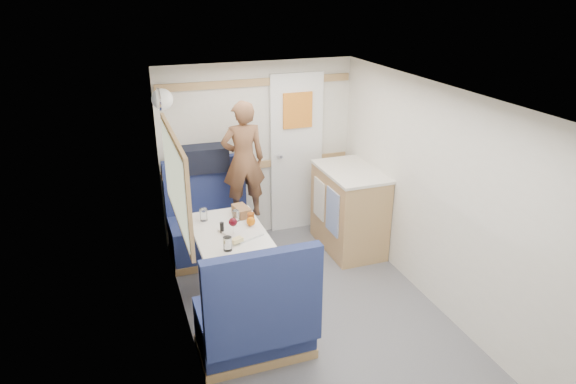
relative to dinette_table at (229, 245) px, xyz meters
name	(u,v)px	position (x,y,z in m)	size (l,w,h in m)	color
floor	(338,348)	(0.65, -1.00, -0.57)	(4.50, 4.50, 0.00)	#515156
ceiling	(349,107)	(0.65, -1.00, 1.43)	(4.50, 4.50, 0.00)	silver
wall_back	(258,152)	(0.65, 1.25, 0.43)	(2.20, 0.02, 2.00)	silver
wall_left	(196,265)	(-0.45, -1.00, 0.43)	(0.02, 4.50, 2.00)	silver
wall_right	(466,218)	(1.75, -1.00, 0.43)	(0.02, 4.50, 2.00)	silver
oak_trim_low	(259,165)	(0.65, 1.23, 0.28)	(2.15, 0.02, 0.08)	#AB7F4D
oak_trim_high	(257,82)	(0.65, 1.23, 1.21)	(2.15, 0.02, 0.08)	#AB7F4D
side_window	(175,180)	(-0.43, 0.00, 0.68)	(0.04, 1.30, 0.72)	#9DA38A
rear_door	(296,151)	(1.10, 1.22, 0.41)	(0.62, 0.12, 1.86)	white
dinette_table	(229,245)	(0.00, 0.00, 0.00)	(0.62, 0.92, 0.72)	white
bench_far	(212,230)	(0.00, 0.86, -0.27)	(0.90, 0.59, 1.05)	navy
bench_near	(256,324)	(0.00, -0.86, -0.27)	(0.90, 0.59, 1.05)	navy
ledge	(204,172)	(0.00, 1.12, 0.31)	(0.90, 0.14, 0.04)	#AB7F4D
dome_light	(162,99)	(-0.39, 0.85, 1.18)	(0.20, 0.20, 0.20)	white
galley_counter	(349,209)	(1.47, 0.55, -0.10)	(0.57, 0.92, 0.92)	#AB7F4D
person	(243,160)	(0.37, 0.82, 0.51)	(0.45, 0.30, 1.24)	brown
duffel_bag	(202,159)	(-0.01, 1.12, 0.47)	(0.55, 0.26, 0.26)	black
tray	(240,232)	(0.08, -0.11, 0.16)	(0.26, 0.34, 0.02)	white
orange_fruit	(251,221)	(0.20, -0.03, 0.21)	(0.08, 0.08, 0.08)	#DD5009
cheese_block	(237,240)	(0.01, -0.29, 0.19)	(0.10, 0.06, 0.03)	#D6C57B
wine_glass	(233,223)	(0.02, -0.13, 0.28)	(0.08, 0.08, 0.17)	white
tumbler_left	(228,244)	(-0.09, -0.38, 0.21)	(0.07, 0.07, 0.12)	white
tumbler_mid	(204,215)	(-0.17, 0.26, 0.21)	(0.07, 0.07, 0.12)	white
tumbler_right	(236,216)	(0.11, 0.14, 0.21)	(0.07, 0.07, 0.11)	silver
beer_glass	(251,218)	(0.22, 0.05, 0.20)	(0.06, 0.06, 0.10)	brown
pepper_grinder	(222,228)	(-0.07, -0.04, 0.20)	(0.04, 0.04, 0.10)	black
salt_grinder	(235,223)	(0.07, 0.02, 0.20)	(0.03, 0.03, 0.08)	white
bread_loaf	(241,211)	(0.19, 0.25, 0.20)	(0.12, 0.22, 0.09)	brown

